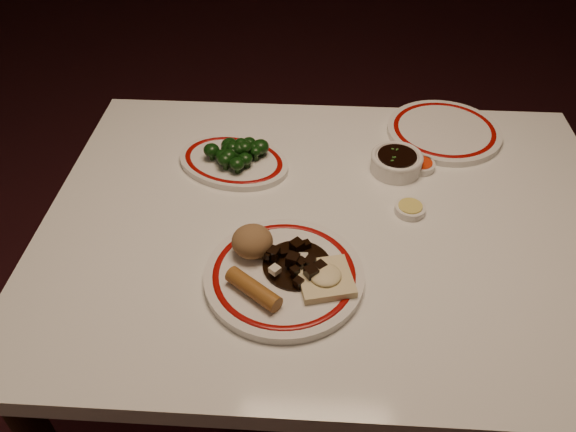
{
  "coord_description": "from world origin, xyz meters",
  "views": [
    {
      "loc": [
        -0.04,
        -0.87,
        1.53
      ],
      "look_at": [
        -0.09,
        -0.05,
        0.8
      ],
      "focal_mm": 35.0,
      "sensor_mm": 36.0,
      "label": 1
    }
  ],
  "objects_px": {
    "broccoli_pile": "(237,151)",
    "soy_bowl": "(396,163)",
    "spring_roll": "(253,289)",
    "stirfry_heap": "(297,262)",
    "dining_table": "(331,249)",
    "main_plate": "(284,276)",
    "broccoli_plate": "(234,161)",
    "rice_mound": "(252,241)",
    "fried_wonton": "(325,278)"
  },
  "relations": [
    {
      "from": "fried_wonton",
      "to": "soy_bowl",
      "type": "height_order",
      "value": "fried_wonton"
    },
    {
      "from": "dining_table",
      "to": "spring_roll",
      "type": "relative_size",
      "value": 10.77
    },
    {
      "from": "dining_table",
      "to": "stirfry_heap",
      "type": "bearing_deg",
      "value": -113.47
    },
    {
      "from": "stirfry_heap",
      "to": "rice_mound",
      "type": "bearing_deg",
      "value": 158.73
    },
    {
      "from": "broccoli_plate",
      "to": "soy_bowl",
      "type": "xyz_separation_m",
      "value": [
        0.37,
        0.0,
        0.01
      ]
    },
    {
      "from": "rice_mound",
      "to": "spring_roll",
      "type": "xyz_separation_m",
      "value": [
        0.01,
        -0.11,
        -0.01
      ]
    },
    {
      "from": "dining_table",
      "to": "fried_wonton",
      "type": "bearing_deg",
      "value": -94.81
    },
    {
      "from": "main_plate",
      "to": "soy_bowl",
      "type": "relative_size",
      "value": 3.09
    },
    {
      "from": "dining_table",
      "to": "rice_mound",
      "type": "distance_m",
      "value": 0.24
    },
    {
      "from": "fried_wonton",
      "to": "broccoli_plate",
      "type": "relative_size",
      "value": 0.37
    },
    {
      "from": "spring_roll",
      "to": "broccoli_pile",
      "type": "bearing_deg",
      "value": 49.07
    },
    {
      "from": "spring_roll",
      "to": "fried_wonton",
      "type": "relative_size",
      "value": 0.98
    },
    {
      "from": "rice_mound",
      "to": "broccoli_plate",
      "type": "height_order",
      "value": "rice_mound"
    },
    {
      "from": "rice_mound",
      "to": "broccoli_pile",
      "type": "relative_size",
      "value": 0.53
    },
    {
      "from": "rice_mound",
      "to": "broccoli_plate",
      "type": "distance_m",
      "value": 0.31
    },
    {
      "from": "fried_wonton",
      "to": "soy_bowl",
      "type": "relative_size",
      "value": 0.99
    },
    {
      "from": "broccoli_plate",
      "to": "main_plate",
      "type": "bearing_deg",
      "value": -68.11
    },
    {
      "from": "dining_table",
      "to": "rice_mound",
      "type": "height_order",
      "value": "rice_mound"
    },
    {
      "from": "main_plate",
      "to": "broccoli_pile",
      "type": "distance_m",
      "value": 0.37
    },
    {
      "from": "main_plate",
      "to": "rice_mound",
      "type": "relative_size",
      "value": 4.58
    },
    {
      "from": "broccoli_pile",
      "to": "main_plate",
      "type": "bearing_deg",
      "value": -69.49
    },
    {
      "from": "fried_wonton",
      "to": "spring_roll",
      "type": "bearing_deg",
      "value": -163.08
    },
    {
      "from": "dining_table",
      "to": "spring_roll",
      "type": "bearing_deg",
      "value": -121.5
    },
    {
      "from": "main_plate",
      "to": "stirfry_heap",
      "type": "relative_size",
      "value": 2.77
    },
    {
      "from": "fried_wonton",
      "to": "stirfry_heap",
      "type": "xyz_separation_m",
      "value": [
        -0.05,
        0.03,
        0.0
      ]
    },
    {
      "from": "main_plate",
      "to": "stirfry_heap",
      "type": "bearing_deg",
      "value": 36.22
    },
    {
      "from": "broccoli_pile",
      "to": "soy_bowl",
      "type": "xyz_separation_m",
      "value": [
        0.36,
        0.0,
        -0.02
      ]
    },
    {
      "from": "fried_wonton",
      "to": "broccoli_pile",
      "type": "xyz_separation_m",
      "value": [
        -0.2,
        0.36,
        0.01
      ]
    },
    {
      "from": "spring_roll",
      "to": "broccoli_pile",
      "type": "relative_size",
      "value": 0.75
    },
    {
      "from": "broccoli_plate",
      "to": "stirfry_heap",
      "type": "bearing_deg",
      "value": -63.89
    },
    {
      "from": "stirfry_heap",
      "to": "spring_roll",
      "type": "bearing_deg",
      "value": -135.17
    },
    {
      "from": "soy_bowl",
      "to": "fried_wonton",
      "type": "bearing_deg",
      "value": -113.29
    },
    {
      "from": "stirfry_heap",
      "to": "broccoli_pile",
      "type": "distance_m",
      "value": 0.36
    },
    {
      "from": "dining_table",
      "to": "broccoli_pile",
      "type": "relative_size",
      "value": 8.1
    },
    {
      "from": "dining_table",
      "to": "soy_bowl",
      "type": "bearing_deg",
      "value": 50.88
    },
    {
      "from": "broccoli_plate",
      "to": "soy_bowl",
      "type": "height_order",
      "value": "soy_bowl"
    },
    {
      "from": "rice_mound",
      "to": "soy_bowl",
      "type": "bearing_deg",
      "value": 45.35
    },
    {
      "from": "dining_table",
      "to": "stirfry_heap",
      "type": "height_order",
      "value": "stirfry_heap"
    },
    {
      "from": "main_plate",
      "to": "stirfry_heap",
      "type": "distance_m",
      "value": 0.03
    },
    {
      "from": "main_plate",
      "to": "soy_bowl",
      "type": "distance_m",
      "value": 0.42
    },
    {
      "from": "rice_mound",
      "to": "broccoli_pile",
      "type": "xyz_separation_m",
      "value": [
        -0.07,
        0.3,
        -0.01
      ]
    },
    {
      "from": "rice_mound",
      "to": "broccoli_plate",
      "type": "relative_size",
      "value": 0.25
    },
    {
      "from": "dining_table",
      "to": "broccoli_plate",
      "type": "distance_m",
      "value": 0.31
    },
    {
      "from": "fried_wonton",
      "to": "broccoli_plate",
      "type": "distance_m",
      "value": 0.42
    },
    {
      "from": "fried_wonton",
      "to": "broccoli_plate",
      "type": "xyz_separation_m",
      "value": [
        -0.21,
        0.36,
        -0.02
      ]
    },
    {
      "from": "spring_roll",
      "to": "stirfry_heap",
      "type": "distance_m",
      "value": 0.1
    },
    {
      "from": "soy_bowl",
      "to": "rice_mound",
      "type": "bearing_deg",
      "value": -134.65
    },
    {
      "from": "stirfry_heap",
      "to": "broccoli_pile",
      "type": "height_order",
      "value": "broccoli_pile"
    },
    {
      "from": "main_plate",
      "to": "spring_roll",
      "type": "height_order",
      "value": "spring_roll"
    },
    {
      "from": "stirfry_heap",
      "to": "dining_table",
      "type": "bearing_deg",
      "value": 66.53
    }
  ]
}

